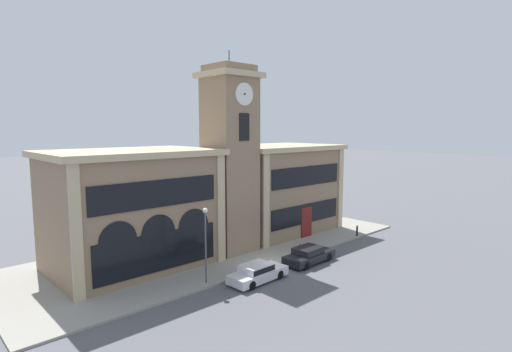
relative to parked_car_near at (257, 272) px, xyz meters
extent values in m
plane|color=#56565B|center=(3.09, 1.30, -0.67)|extent=(300.00, 300.00, 0.00)
cube|color=gray|center=(3.09, 8.03, -0.59)|extent=(35.67, 13.45, 0.15)
cube|color=#897056|center=(3.09, 6.68, 6.71)|extent=(3.65, 3.65, 14.75)
cube|color=tan|center=(3.09, 6.68, 14.30)|extent=(4.35, 4.35, 0.45)
cube|color=#897056|center=(3.09, 6.68, 14.83)|extent=(3.36, 3.36, 0.60)
cylinder|color=#4C4C51|center=(3.09, 6.68, 15.73)|extent=(0.10, 0.10, 1.20)
cylinder|color=silver|center=(3.09, 4.81, 12.67)|extent=(1.81, 0.10, 1.81)
cylinder|color=black|center=(3.09, 4.74, 12.67)|extent=(0.14, 0.04, 0.14)
cylinder|color=silver|center=(4.96, 6.68, 12.67)|extent=(0.10, 1.81, 1.81)
cylinder|color=black|center=(5.03, 6.68, 12.67)|extent=(0.04, 0.14, 0.14)
cube|color=black|center=(3.09, 4.82, 10.07)|extent=(1.02, 0.10, 2.20)
cube|color=#897056|center=(-4.86, 8.80, 3.62)|extent=(11.65, 7.90, 8.58)
cube|color=tan|center=(-4.86, 8.80, 8.13)|extent=(12.35, 8.60, 0.45)
cube|color=tan|center=(-10.34, 4.80, 3.62)|extent=(0.70, 0.16, 8.58)
cube|color=tan|center=(0.61, 4.80, 3.62)|extent=(0.70, 0.16, 8.58)
cube|color=black|center=(-4.86, 4.82, 5.51)|extent=(9.55, 0.10, 1.89)
cube|color=black|center=(-4.86, 4.82, 1.39)|extent=(9.32, 0.10, 2.74)
cylinder|color=black|center=(-7.77, 4.81, 2.76)|extent=(2.56, 0.06, 2.56)
cylinder|color=black|center=(-4.86, 4.81, 2.76)|extent=(2.56, 0.06, 2.56)
cylinder|color=black|center=(-1.95, 4.81, 2.76)|extent=(2.56, 0.06, 2.56)
cube|color=#897056|center=(11.07, 8.80, 3.57)|extent=(11.71, 7.90, 8.46)
cube|color=tan|center=(11.07, 8.80, 8.02)|extent=(12.41, 8.60, 0.45)
cube|color=tan|center=(5.56, 4.80, 3.57)|extent=(0.70, 0.16, 8.46)
cube|color=tan|center=(16.57, 4.80, 3.57)|extent=(0.70, 0.16, 8.46)
cube|color=black|center=(11.07, 4.82, 5.43)|extent=(9.60, 0.10, 1.86)
cube|color=maroon|center=(11.07, 4.81, 0.86)|extent=(1.50, 0.12, 3.05)
cube|color=black|center=(11.07, 4.82, 1.77)|extent=(9.60, 0.10, 1.90)
cube|color=silver|center=(0.06, 0.00, -0.19)|extent=(4.52, 1.91, 0.60)
cube|color=silver|center=(-0.11, 0.00, 0.36)|extent=(2.19, 1.67, 0.49)
cube|color=black|center=(-0.11, 0.00, 0.36)|extent=(2.11, 1.70, 0.37)
cylinder|color=black|center=(1.43, 0.82, -0.35)|extent=(0.63, 0.24, 0.63)
cylinder|color=black|center=(1.47, -0.73, -0.35)|extent=(0.63, 0.24, 0.63)
cylinder|color=black|center=(-1.34, 0.74, -0.35)|extent=(0.63, 0.24, 0.63)
cylinder|color=black|center=(-1.30, -0.82, -0.35)|extent=(0.63, 0.24, 0.63)
cube|color=black|center=(5.68, 0.00, -0.16)|extent=(4.68, 1.96, 0.62)
cube|color=black|center=(5.49, 0.00, 0.40)|extent=(2.27, 1.70, 0.51)
cube|color=black|center=(5.49, 0.00, 0.40)|extent=(2.18, 1.74, 0.38)
cylinder|color=black|center=(7.08, 0.84, -0.32)|extent=(0.71, 0.24, 0.70)
cylinder|color=black|center=(7.13, -0.75, -0.32)|extent=(0.71, 0.24, 0.70)
cylinder|color=black|center=(4.22, 0.76, -0.32)|extent=(0.71, 0.24, 0.70)
cylinder|color=black|center=(4.27, -0.84, -0.32)|extent=(0.71, 0.24, 0.70)
cylinder|color=#4C4C51|center=(-2.96, 1.96, 1.90)|extent=(0.12, 0.12, 4.83)
sphere|color=silver|center=(-2.96, 1.96, 4.50)|extent=(0.36, 0.36, 0.36)
cylinder|color=black|center=(14.88, 1.56, -0.07)|extent=(0.18, 0.18, 0.90)
sphere|color=black|center=(14.88, 1.56, 0.47)|extent=(0.16, 0.16, 0.16)
cylinder|color=red|center=(6.48, 1.66, -0.17)|extent=(0.22, 0.22, 0.70)
sphere|color=red|center=(6.48, 1.66, 0.26)|extent=(0.19, 0.19, 0.19)
camera|label=1|loc=(-18.35, -19.48, 9.97)|focal=28.00mm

